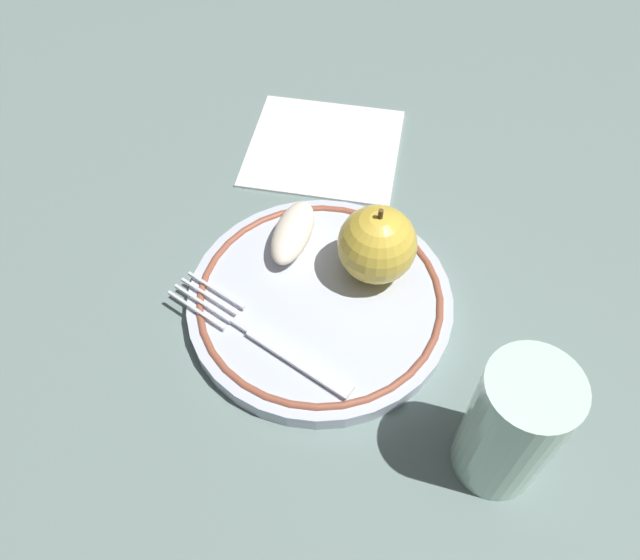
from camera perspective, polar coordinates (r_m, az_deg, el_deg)
ground_plane at (r=0.52m, az=-1.13°, el=-2.54°), size 2.00×2.00×0.00m
plate at (r=0.52m, az=0.00°, el=-1.89°), size 0.22×0.22×0.02m
apple_red_whole at (r=0.50m, az=5.25°, el=3.24°), size 0.06×0.06×0.07m
apple_slice_front at (r=0.54m, az=-2.50°, el=4.40°), size 0.05×0.08×0.02m
fork at (r=0.49m, az=-5.12°, el=-5.28°), size 0.17×0.03×0.00m
drinking_glass at (r=0.43m, az=17.15°, el=-12.68°), size 0.06×0.06×0.12m
napkin_folded at (r=0.65m, az=0.35°, el=12.11°), size 0.20×0.19×0.01m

